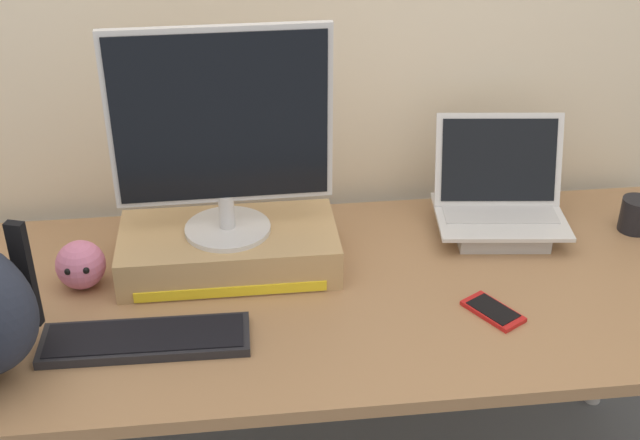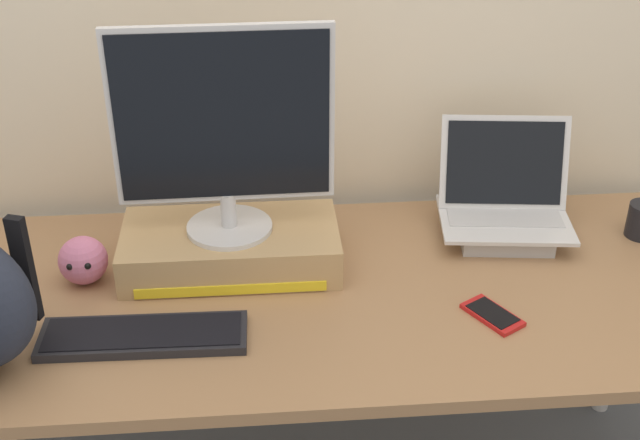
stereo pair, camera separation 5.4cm
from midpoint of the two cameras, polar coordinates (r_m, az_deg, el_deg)
desk at (r=1.93m, az=0.81°, el=-6.30°), size 1.93×0.79×0.73m
toner_box_yellow at (r=1.96m, az=-5.34°, el=-1.88°), size 0.50×0.26×0.10m
desktop_monitor at (r=1.82m, az=-5.78°, el=6.13°), size 0.48×0.20×0.48m
open_laptop at (r=2.12m, az=13.20°, el=0.39°), size 0.34×0.27×0.28m
external_keyboard at (r=1.76m, az=-11.14°, el=-7.80°), size 0.43×0.14×0.02m
cell_phone at (r=1.84m, az=12.57°, el=-6.37°), size 0.13×0.15×0.01m
plush_toy at (r=1.95m, az=-15.17°, el=-2.69°), size 0.11×0.11×0.11m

